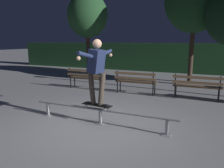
{
  "coord_description": "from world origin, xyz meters",
  "views": [
    {
      "loc": [
        2.35,
        -4.35,
        1.98
      ],
      "look_at": [
        -0.04,
        0.99,
        0.85
      ],
      "focal_mm": 35.3,
      "sensor_mm": 36.0,
      "label": 1
    }
  ],
  "objects_px": {
    "grind_rail": "(100,112)",
    "park_bench_left_center": "(135,80)",
    "skateboarder": "(96,67)",
    "tree_behind_benches": "(195,0)",
    "tree_far_left": "(87,16)",
    "skateboard": "(97,105)",
    "park_bench_right_center": "(197,85)",
    "park_bench_leftmost": "(86,76)"
  },
  "relations": [
    {
      "from": "grind_rail",
      "to": "park_bench_left_center",
      "type": "distance_m",
      "value": 3.38
    },
    {
      "from": "park_bench_left_center",
      "to": "skateboarder",
      "type": "bearing_deg",
      "value": -87.77
    },
    {
      "from": "grind_rail",
      "to": "tree_behind_benches",
      "type": "height_order",
      "value": "tree_behind_benches"
    },
    {
      "from": "park_bench_left_center",
      "to": "tree_far_left",
      "type": "distance_m",
      "value": 5.93
    },
    {
      "from": "skateboard",
      "to": "park_bench_left_center",
      "type": "relative_size",
      "value": 0.49
    },
    {
      "from": "park_bench_right_center",
      "to": "tree_behind_benches",
      "type": "bearing_deg",
      "value": 98.58
    },
    {
      "from": "tree_far_left",
      "to": "skateboarder",
      "type": "bearing_deg",
      "value": -58.38
    },
    {
      "from": "park_bench_left_center",
      "to": "tree_behind_benches",
      "type": "bearing_deg",
      "value": 64.05
    },
    {
      "from": "skateboard",
      "to": "skateboarder",
      "type": "height_order",
      "value": "skateboarder"
    },
    {
      "from": "skateboard",
      "to": "park_bench_left_center",
      "type": "distance_m",
      "value": 3.37
    },
    {
      "from": "grind_rail",
      "to": "park_bench_right_center",
      "type": "bearing_deg",
      "value": 59.48
    },
    {
      "from": "grind_rail",
      "to": "park_bench_leftmost",
      "type": "distance_m",
      "value": 4.14
    },
    {
      "from": "grind_rail",
      "to": "tree_far_left",
      "type": "xyz_separation_m",
      "value": [
        -4.19,
        6.68,
        3.12
      ]
    },
    {
      "from": "tree_behind_benches",
      "to": "tree_far_left",
      "type": "height_order",
      "value": "tree_behind_benches"
    },
    {
      "from": "grind_rail",
      "to": "park_bench_left_center",
      "type": "bearing_deg",
      "value": 93.64
    },
    {
      "from": "skateboarder",
      "to": "park_bench_left_center",
      "type": "xyz_separation_m",
      "value": [
        -0.13,
        3.36,
        -0.87
      ]
    },
    {
      "from": "park_bench_leftmost",
      "to": "park_bench_right_center",
      "type": "relative_size",
      "value": 1.0
    },
    {
      "from": "grind_rail",
      "to": "skateboarder",
      "type": "relative_size",
      "value": 2.42
    },
    {
      "from": "park_bench_left_center",
      "to": "tree_far_left",
      "type": "height_order",
      "value": "tree_far_left"
    },
    {
      "from": "skateboard",
      "to": "park_bench_right_center",
      "type": "relative_size",
      "value": 0.49
    },
    {
      "from": "skateboard",
      "to": "park_bench_leftmost",
      "type": "xyz_separation_m",
      "value": [
        -2.32,
        3.36,
        0.07
      ]
    },
    {
      "from": "skateboarder",
      "to": "park_bench_right_center",
      "type": "xyz_separation_m",
      "value": [
        2.07,
        3.36,
        -0.87
      ]
    },
    {
      "from": "skateboarder",
      "to": "park_bench_leftmost",
      "type": "height_order",
      "value": "skateboarder"
    },
    {
      "from": "grind_rail",
      "to": "tree_behind_benches",
      "type": "xyz_separation_m",
      "value": [
        1.46,
        6.81,
        3.58
      ]
    },
    {
      "from": "park_bench_right_center",
      "to": "tree_far_left",
      "type": "relative_size",
      "value": 0.34
    },
    {
      "from": "grind_rail",
      "to": "park_bench_leftmost",
      "type": "relative_size",
      "value": 2.34
    },
    {
      "from": "park_bench_left_center",
      "to": "tree_behind_benches",
      "type": "xyz_separation_m",
      "value": [
        1.68,
        3.45,
        3.34
      ]
    },
    {
      "from": "skateboarder",
      "to": "tree_behind_benches",
      "type": "xyz_separation_m",
      "value": [
        1.55,
        6.81,
        2.48
      ]
    },
    {
      "from": "skateboarder",
      "to": "park_bench_leftmost",
      "type": "relative_size",
      "value": 0.97
    },
    {
      "from": "tree_behind_benches",
      "to": "tree_far_left",
      "type": "xyz_separation_m",
      "value": [
        -5.66,
        -0.13,
        -0.46
      ]
    },
    {
      "from": "park_bench_right_center",
      "to": "park_bench_leftmost",
      "type": "bearing_deg",
      "value": 180.0
    },
    {
      "from": "grind_rail",
      "to": "skateboard",
      "type": "relative_size",
      "value": 4.73
    },
    {
      "from": "park_bench_right_center",
      "to": "park_bench_left_center",
      "type": "bearing_deg",
      "value": 180.0
    },
    {
      "from": "grind_rail",
      "to": "park_bench_left_center",
      "type": "relative_size",
      "value": 2.34
    },
    {
      "from": "grind_rail",
      "to": "tree_far_left",
      "type": "height_order",
      "value": "tree_far_left"
    },
    {
      "from": "grind_rail",
      "to": "skateboard",
      "type": "distance_m",
      "value": 0.19
    },
    {
      "from": "skateboard",
      "to": "park_bench_leftmost",
      "type": "distance_m",
      "value": 4.09
    },
    {
      "from": "skateboard",
      "to": "park_bench_right_center",
      "type": "height_order",
      "value": "park_bench_right_center"
    },
    {
      "from": "park_bench_left_center",
      "to": "grind_rail",
      "type": "bearing_deg",
      "value": -86.36
    },
    {
      "from": "park_bench_left_center",
      "to": "park_bench_right_center",
      "type": "xyz_separation_m",
      "value": [
        2.2,
        0.0,
        0.0
      ]
    },
    {
      "from": "park_bench_leftmost",
      "to": "tree_behind_benches",
      "type": "height_order",
      "value": "tree_behind_benches"
    },
    {
      "from": "skateboarder",
      "to": "park_bench_left_center",
      "type": "distance_m",
      "value": 3.47
    }
  ]
}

